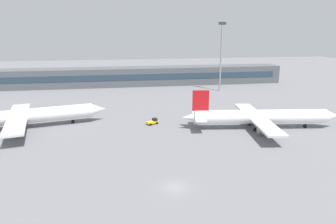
{
  "coord_description": "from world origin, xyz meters",
  "views": [
    {
      "loc": [
        -9.06,
        -47.94,
        27.7
      ],
      "look_at": [
        5.22,
        40.0,
        3.0
      ],
      "focal_mm": 32.11,
      "sensor_mm": 36.0,
      "label": 1
    }
  ],
  "objects": [
    {
      "name": "ground_plane",
      "position": [
        0.0,
        40.0,
        0.0
      ],
      "size": [
        400.0,
        400.0,
        0.0
      ],
      "primitive_type": "plane",
      "color": "slate"
    },
    {
      "name": "terminal_building",
      "position": [
        0.0,
        104.13,
        4.5
      ],
      "size": [
        148.24,
        12.13,
        9.0
      ],
      "color": "#4C5156",
      "rests_on": "ground_plane"
    },
    {
      "name": "airplane_near",
      "position": [
        30.61,
        29.07,
        3.44
      ],
      "size": [
        45.58,
        31.98,
        11.27
      ],
      "color": "white",
      "rests_on": "ground_plane"
    },
    {
      "name": "airplane_mid",
      "position": [
        -36.82,
        39.79,
        3.57
      ],
      "size": [
        46.88,
        33.15,
        11.7
      ],
      "color": "white",
      "rests_on": "ground_plane"
    },
    {
      "name": "baggage_tug_yellow",
      "position": [
        0.29,
        37.89,
        0.8
      ],
      "size": [
        3.88,
        3.05,
        1.75
      ],
      "color": "yellow",
      "rests_on": "ground_plane"
    },
    {
      "name": "floodlight_tower_west",
      "position": [
        36.31,
        83.02,
        17.43
      ],
      "size": [
        3.2,
        0.8,
        30.67
      ],
      "color": "gray",
      "rests_on": "ground_plane"
    }
  ]
}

